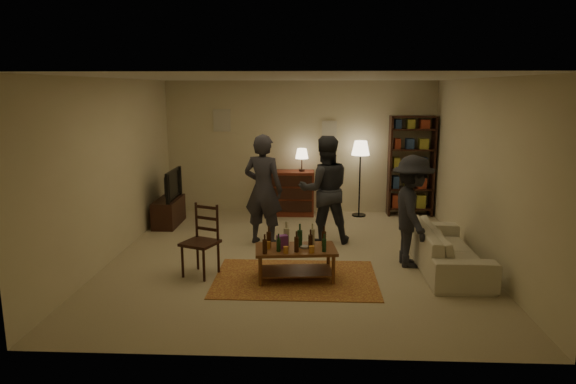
# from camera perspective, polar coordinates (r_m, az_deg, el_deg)

# --- Properties ---
(floor) EXTENTS (6.00, 6.00, 0.00)m
(floor) POSITION_cam_1_polar(r_m,az_deg,el_deg) (7.96, 0.73, -7.24)
(floor) COLOR #C6B793
(floor) RESTS_ON ground
(room_shell) EXTENTS (6.00, 6.00, 6.00)m
(room_shell) POSITION_cam_1_polar(r_m,az_deg,el_deg) (10.58, -2.22, 7.47)
(room_shell) COLOR beige
(room_shell) RESTS_ON ground
(rug) EXTENTS (2.20, 1.50, 0.01)m
(rug) POSITION_cam_1_polar(r_m,az_deg,el_deg) (7.09, 0.85, -9.60)
(rug) COLOR maroon
(rug) RESTS_ON ground
(coffee_table) EXTENTS (1.14, 0.70, 0.78)m
(coffee_table) POSITION_cam_1_polar(r_m,az_deg,el_deg) (6.95, 0.78, -6.62)
(coffee_table) COLOR brown
(coffee_table) RESTS_ON ground
(dining_chair) EXTENTS (0.57, 0.57, 1.00)m
(dining_chair) POSITION_cam_1_polar(r_m,az_deg,el_deg) (7.21, -9.47, -5.00)
(dining_chair) COLOR #331811
(dining_chair) RESTS_ON ground
(tv_stand) EXTENTS (0.40, 1.00, 1.06)m
(tv_stand) POSITION_cam_1_polar(r_m,az_deg,el_deg) (9.95, -13.11, -1.40)
(tv_stand) COLOR #331811
(tv_stand) RESTS_ON ground
(dresser) EXTENTS (1.00, 0.50, 1.36)m
(dresser) POSITION_cam_1_polar(r_m,az_deg,el_deg) (10.46, 0.20, 0.04)
(dresser) COLOR maroon
(dresser) RESTS_ON ground
(bookshelf) EXTENTS (0.90, 0.34, 2.02)m
(bookshelf) POSITION_cam_1_polar(r_m,az_deg,el_deg) (10.61, 13.50, 2.94)
(bookshelf) COLOR #331811
(bookshelf) RESTS_ON ground
(floor_lamp) EXTENTS (0.36, 0.36, 1.53)m
(floor_lamp) POSITION_cam_1_polar(r_m,az_deg,el_deg) (10.30, 8.06, 4.30)
(floor_lamp) COLOR black
(floor_lamp) RESTS_ON ground
(sofa) EXTENTS (0.81, 2.08, 0.61)m
(sofa) POSITION_cam_1_polar(r_m,az_deg,el_deg) (7.73, 17.25, -5.98)
(sofa) COLOR beige
(sofa) RESTS_ON ground
(person_left) EXTENTS (0.77, 0.61, 1.83)m
(person_left) POSITION_cam_1_polar(r_m,az_deg,el_deg) (8.44, -2.77, 0.27)
(person_left) COLOR #2B2A33
(person_left) RESTS_ON ground
(person_right) EXTENTS (0.97, 0.80, 1.80)m
(person_right) POSITION_cam_1_polar(r_m,az_deg,el_deg) (8.52, 4.09, 0.25)
(person_right) COLOR #282A30
(person_right) RESTS_ON ground
(person_by_sofa) EXTENTS (0.65, 1.07, 1.62)m
(person_by_sofa) POSITION_cam_1_polar(r_m,az_deg,el_deg) (7.59, 13.61, -2.11)
(person_by_sofa) COLOR #212228
(person_by_sofa) RESTS_ON ground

